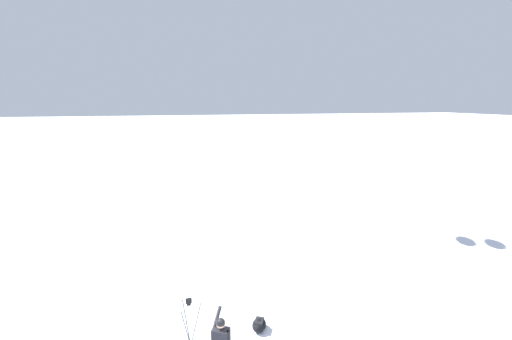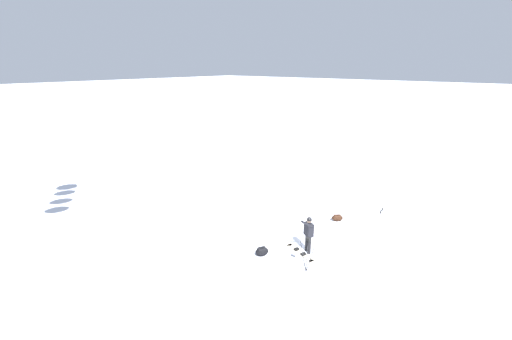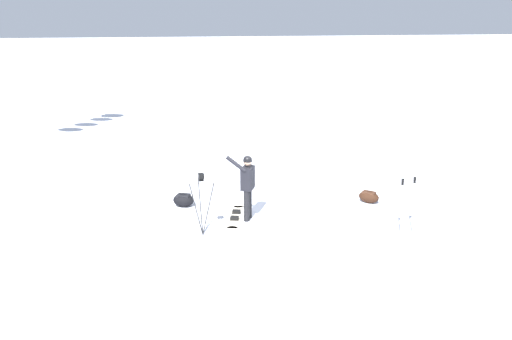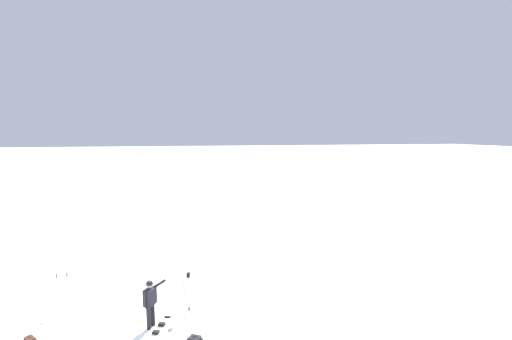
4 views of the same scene
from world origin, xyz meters
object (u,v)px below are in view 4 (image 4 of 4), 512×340
snowboarder (150,299)px  snowboard (159,329)px  camera_tripod (189,284)px  ski_poles (62,286)px

snowboarder → snowboard: (-0.26, 0.21, -0.94)m
camera_tripod → snowboarder: bearing=29.2°
snowboarder → ski_poles: size_ratio=1.22×
snowboard → ski_poles: 4.10m
snowboard → ski_poles: (3.48, -2.00, 0.84)m
snowboard → snowboarder: bearing=-39.0°
snowboarder → snowboard: size_ratio=0.95×
snowboarder → snowboard: snowboarder is taller
snowboard → ski_poles: size_ratio=1.29×
camera_tripod → ski_poles: camera_tripod is taller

